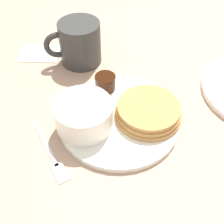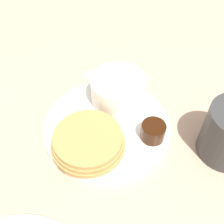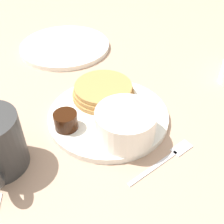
# 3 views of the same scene
# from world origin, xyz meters

# --- Properties ---
(ground_plane) EXTENTS (4.00, 4.00, 0.00)m
(ground_plane) POSITION_xyz_m (0.00, 0.00, 0.00)
(ground_plane) COLOR tan
(plate) EXTENTS (0.23, 0.23, 0.01)m
(plate) POSITION_xyz_m (0.00, 0.00, 0.01)
(plate) COLOR white
(plate) RESTS_ON ground_plane
(pancake_stack) EXTENTS (0.13, 0.13, 0.03)m
(pancake_stack) POSITION_xyz_m (-0.06, 0.00, 0.03)
(pancake_stack) COLOR #B78447
(pancake_stack) RESTS_ON plate
(bowl) EXTENTS (0.10, 0.10, 0.05)m
(bowl) POSITION_xyz_m (0.06, 0.02, 0.04)
(bowl) COLOR white
(bowl) RESTS_ON plate
(syrup_cup) EXTENTS (0.04, 0.04, 0.03)m
(syrup_cup) POSITION_xyz_m (0.02, -0.08, 0.03)
(syrup_cup) COLOR black
(syrup_cup) RESTS_ON plate
(butter_ramekin) EXTENTS (0.05, 0.05, 0.04)m
(butter_ramekin) POSITION_xyz_m (0.08, 0.01, 0.03)
(butter_ramekin) COLOR white
(butter_ramekin) RESTS_ON plate
(fork) EXTENTS (0.08, 0.13, 0.00)m
(fork) POSITION_xyz_m (0.12, 0.08, 0.00)
(fork) COLOR silver
(fork) RESTS_ON ground_plane
(far_plate) EXTENTS (0.24, 0.24, 0.01)m
(far_plate) POSITION_xyz_m (-0.30, -0.06, 0.01)
(far_plate) COLOR white
(far_plate) RESTS_ON ground_plane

